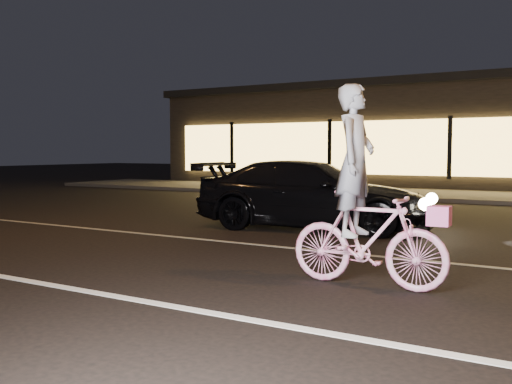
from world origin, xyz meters
The scene contains 7 objects.
ground centered at (0.00, 0.00, 0.00)m, with size 90.00×90.00×0.00m, color black.
lane_stripe_near centered at (0.00, -1.50, 0.00)m, with size 60.00×0.12×0.01m, color silver.
lane_stripe_far centered at (0.00, 2.00, 0.00)m, with size 60.00×0.10×0.01m, color gray.
sidewalk centered at (0.00, 13.00, 0.06)m, with size 30.00×4.00×0.12m, color #383533.
storefront centered at (0.00, 18.97, 2.15)m, with size 25.40×8.42×4.20m.
cyclist centered at (2.11, 0.21, 0.79)m, with size 1.76×0.61×2.21m.
sedan centered at (-0.33, 4.18, 0.65)m, with size 4.69×2.44×1.30m.
Camera 1 is at (4.21, -5.72, 1.49)m, focal length 40.00 mm.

